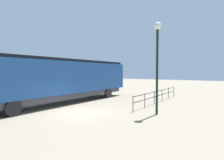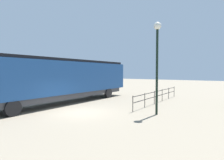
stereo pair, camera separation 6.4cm
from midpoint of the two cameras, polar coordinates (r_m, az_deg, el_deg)
The scene contains 4 objects.
ground_plane at distance 13.88m, azimuth -9.26°, elevation -9.70°, with size 120.00×120.00×0.00m, color gray.
locomotive at distance 18.33m, azimuth -13.27°, elevation 0.46°, with size 2.91×16.85×4.09m.
lamp_post at distance 13.19m, azimuth 13.68°, elevation 8.81°, with size 0.51×0.51×6.27m.
platform_fence at distance 18.43m, azimuth 14.01°, elevation -4.26°, with size 0.05×10.39×1.20m.
Camera 2 is at (9.39, -9.81, 2.92)m, focal length 30.12 mm.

